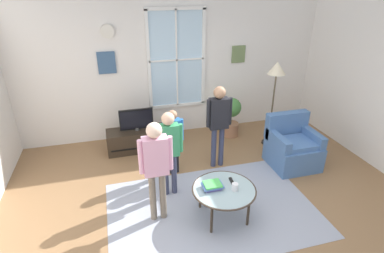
% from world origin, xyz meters
% --- Properties ---
extents(ground_plane, '(6.57, 5.96, 0.02)m').
position_xyz_m(ground_plane, '(0.00, 0.00, -0.01)').
color(ground_plane, olive).
extents(back_wall, '(5.97, 0.17, 2.89)m').
position_xyz_m(back_wall, '(-0.00, 2.74, 1.45)').
color(back_wall, silver).
rests_on(back_wall, ground_plane).
extents(area_rug, '(2.85, 1.93, 0.01)m').
position_xyz_m(area_rug, '(-0.06, 0.11, 0.00)').
color(area_rug, '#999EAD').
rests_on(area_rug, ground_plane).
extents(tv_stand, '(1.13, 0.44, 0.41)m').
position_xyz_m(tv_stand, '(-0.86, 2.10, 0.20)').
color(tv_stand, '#2D2319').
rests_on(tv_stand, ground_plane).
extents(television, '(0.61, 0.08, 0.41)m').
position_xyz_m(television, '(-0.86, 2.09, 0.62)').
color(television, '#4C4C4C').
rests_on(television, tv_stand).
extents(armchair, '(0.76, 0.74, 0.87)m').
position_xyz_m(armchair, '(1.64, 0.87, 0.33)').
color(armchair, '#476B9E').
rests_on(armchair, ground_plane).
extents(coffee_table, '(0.85, 0.85, 0.45)m').
position_xyz_m(coffee_table, '(0.04, -0.06, 0.43)').
color(coffee_table, '#99B2B7').
rests_on(coffee_table, ground_plane).
extents(book_stack, '(0.27, 0.19, 0.08)m').
position_xyz_m(book_stack, '(-0.11, -0.01, 0.49)').
color(book_stack, '#5E509C').
rests_on(book_stack, coffee_table).
extents(cup, '(0.08, 0.08, 0.10)m').
position_xyz_m(cup, '(0.16, -0.12, 0.50)').
color(cup, white).
rests_on(cup, coffee_table).
extents(remote_near_books, '(0.05, 0.14, 0.02)m').
position_xyz_m(remote_near_books, '(0.19, 0.07, 0.46)').
color(remote_near_books, black).
rests_on(remote_near_books, coffee_table).
extents(person_pink_shirt, '(0.43, 0.19, 1.41)m').
position_xyz_m(person_pink_shirt, '(-0.80, 0.14, 0.89)').
color(person_pink_shirt, '#726656').
rests_on(person_pink_shirt, ground_plane).
extents(person_green_shirt, '(0.40, 0.18, 1.32)m').
position_xyz_m(person_green_shirt, '(-0.55, 0.62, 0.83)').
color(person_green_shirt, '#333851').
rests_on(person_green_shirt, ground_plane).
extents(person_black_shirt, '(0.43, 0.20, 1.43)m').
position_xyz_m(person_black_shirt, '(0.39, 1.17, 0.90)').
color(person_black_shirt, '#333851').
rests_on(person_black_shirt, ground_plane).
extents(person_blue_shirt, '(0.34, 0.15, 1.12)m').
position_xyz_m(person_blue_shirt, '(-0.38, 1.16, 0.70)').
color(person_blue_shirt, black).
rests_on(person_blue_shirt, ground_plane).
extents(potted_plant_by_window, '(0.38, 0.38, 0.81)m').
position_xyz_m(potted_plant_by_window, '(1.05, 2.19, 0.46)').
color(potted_plant_by_window, '#9E6B4C').
rests_on(potted_plant_by_window, ground_plane).
extents(floor_lamp, '(0.32, 0.32, 1.62)m').
position_xyz_m(floor_lamp, '(1.64, 1.66, 1.35)').
color(floor_lamp, black).
rests_on(floor_lamp, ground_plane).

